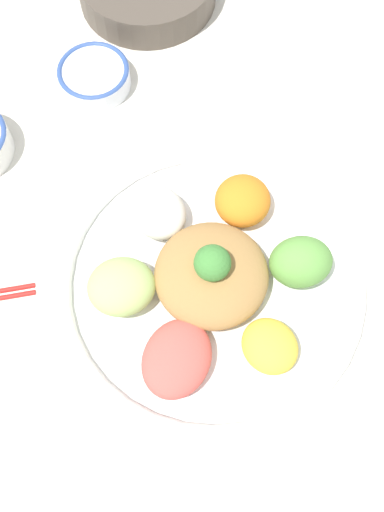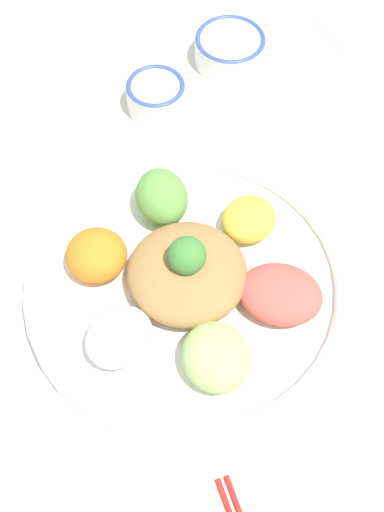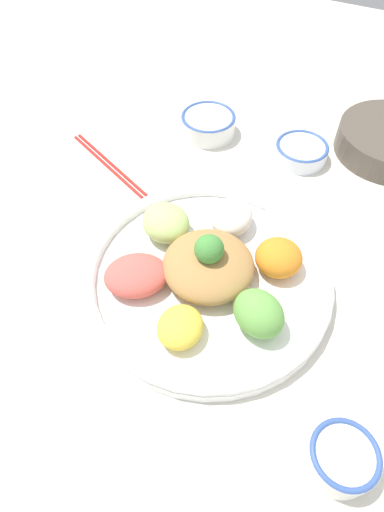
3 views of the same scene
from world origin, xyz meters
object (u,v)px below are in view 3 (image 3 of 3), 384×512
at_px(salad_platter, 208,272).
at_px(chopsticks_pair_near, 108,163).
at_px(sauce_bowl_red, 208,124).
at_px(rice_bowl_blue, 301,151).
at_px(sauce_bowl_dark, 342,458).

relative_size(salad_platter, chopsticks_pair_near, 1.70).
relative_size(salad_platter, sauce_bowl_red, 3.38).
distance_m(rice_bowl_blue, sauce_bowl_dark, 0.59).
xyz_separation_m(rice_bowl_blue, chopsticks_pair_near, (-0.19, 0.35, -0.02)).
height_order(sauce_bowl_red, sauce_bowl_dark, same).
bearing_deg(sauce_bowl_red, chopsticks_pair_near, 142.75).
xyz_separation_m(sauce_bowl_red, rice_bowl_blue, (0.00, -0.21, -0.01)).
relative_size(salad_platter, sauce_bowl_dark, 4.67).
bearing_deg(sauce_bowl_red, rice_bowl_blue, -88.83).
bearing_deg(chopsticks_pair_near, rice_bowl_blue, 52.44).
bearing_deg(sauce_bowl_red, sauce_bowl_dark, -142.13).
xyz_separation_m(sauce_bowl_dark, chopsticks_pair_near, (0.36, 0.56, -0.02)).
xyz_separation_m(salad_platter, sauce_bowl_dark, (-0.18, -0.26, -0.00)).
relative_size(rice_bowl_blue, chopsticks_pair_near, 0.46).
bearing_deg(salad_platter, rice_bowl_blue, -7.02).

